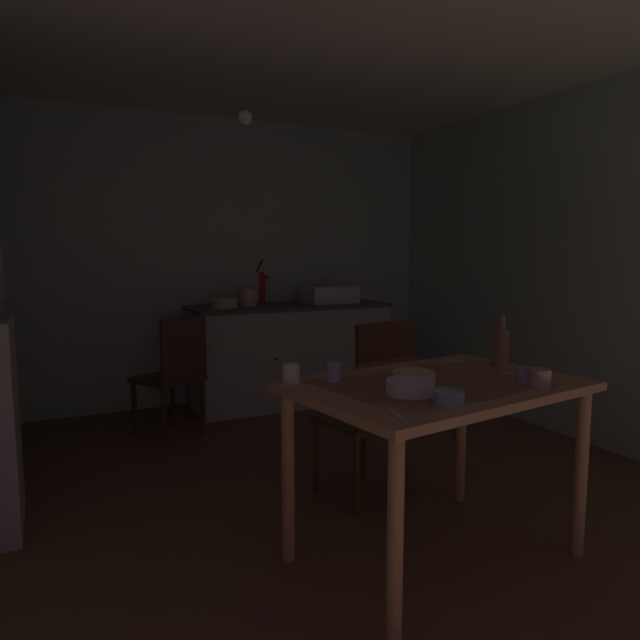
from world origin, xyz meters
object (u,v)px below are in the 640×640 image
(sink_basin, at_px, (329,294))
(dining_table, at_px, (437,405))
(chair_by_counter, at_px, (174,374))
(mug_tall, at_px, (540,379))
(mixing_bowl_counter, at_px, (224,303))
(chair_far_side, at_px, (371,409))
(serving_bowl_wide, at_px, (414,376))
(hand_pump, at_px, (262,285))
(glass_bottle, at_px, (501,346))

(sink_basin, height_order, dining_table, sink_basin)
(chair_by_counter, relative_size, mug_tall, 10.66)
(mixing_bowl_counter, distance_m, mug_tall, 2.92)
(chair_far_side, xyz_separation_m, serving_bowl_wide, (-0.12, -0.56, 0.30))
(hand_pump, relative_size, chair_by_counter, 0.45)
(mixing_bowl_counter, bearing_deg, chair_far_side, -84.06)
(hand_pump, height_order, chair_far_side, hand_pump)
(sink_basin, distance_m, mug_tall, 2.98)
(sink_basin, bearing_deg, mug_tall, -99.69)
(hand_pump, distance_m, mixing_bowl_counter, 0.40)
(mixing_bowl_counter, relative_size, chair_far_side, 0.23)
(dining_table, distance_m, serving_bowl_wide, 0.16)
(chair_far_side, distance_m, mug_tall, 0.98)
(mixing_bowl_counter, bearing_deg, serving_bowl_wide, -88.12)
(sink_basin, distance_m, chair_by_counter, 1.65)
(sink_basin, xyz_separation_m, chair_far_side, (-0.77, -2.04, -0.44))
(dining_table, xyz_separation_m, chair_by_counter, (-0.68, 2.13, -0.22))
(sink_basin, distance_m, hand_pump, 0.62)
(mixing_bowl_counter, xyz_separation_m, dining_table, (0.17, -2.62, -0.22))
(sink_basin, xyz_separation_m, mixing_bowl_counter, (-0.97, -0.05, -0.04))
(sink_basin, bearing_deg, serving_bowl_wide, -108.84)
(glass_bottle, bearing_deg, sink_basin, 82.54)
(sink_basin, xyz_separation_m, chair_by_counter, (-1.49, -0.53, -0.48))
(hand_pump, height_order, mixing_bowl_counter, hand_pump)
(chair_far_side, height_order, serving_bowl_wide, chair_far_side)
(dining_table, height_order, mug_tall, mug_tall)
(glass_bottle, bearing_deg, hand_pump, 96.31)
(sink_basin, height_order, chair_far_side, sink_basin)
(chair_far_side, bearing_deg, dining_table, -93.87)
(dining_table, relative_size, serving_bowl_wide, 7.13)
(sink_basin, distance_m, dining_table, 2.80)
(hand_pump, bearing_deg, chair_by_counter, -146.61)
(hand_pump, bearing_deg, glass_bottle, -83.69)
(dining_table, height_order, serving_bowl_wide, serving_bowl_wide)
(mug_tall, distance_m, glass_bottle, 0.45)
(hand_pump, distance_m, serving_bowl_wide, 2.68)
(chair_far_side, bearing_deg, glass_bottle, -47.29)
(hand_pump, bearing_deg, serving_bowl_wide, -95.96)
(hand_pump, xyz_separation_m, mug_tall, (0.11, -2.98, -0.21))
(sink_basin, distance_m, glass_bottle, 2.54)
(hand_pump, distance_m, dining_table, 2.74)
(chair_far_side, height_order, mug_tall, chair_far_side)
(mixing_bowl_counter, xyz_separation_m, serving_bowl_wide, (0.08, -2.56, -0.10))
(chair_far_side, bearing_deg, serving_bowl_wide, -102.33)
(serving_bowl_wide, bearing_deg, chair_by_counter, 106.13)
(dining_table, xyz_separation_m, mug_tall, (0.31, -0.26, 0.14))
(sink_basin, bearing_deg, mixing_bowl_counter, -177.06)
(hand_pump, xyz_separation_m, chair_far_side, (-0.15, -2.09, -0.53))
(sink_basin, bearing_deg, chair_by_counter, -160.31)
(mixing_bowl_counter, distance_m, serving_bowl_wide, 2.56)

